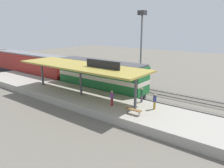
# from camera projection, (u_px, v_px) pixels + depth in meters

# --- Properties ---
(ground_plane) EXTENTS (120.00, 120.00, 0.00)m
(ground_plane) POSITION_uv_depth(u_px,v_px,m) (113.00, 90.00, 32.74)
(ground_plane) COLOR #666056
(track_near) EXTENTS (3.20, 110.00, 0.16)m
(track_near) POSITION_uv_depth(u_px,v_px,m) (104.00, 93.00, 31.20)
(track_near) COLOR #565249
(track_near) RESTS_ON ground
(track_far) EXTENTS (3.20, 110.00, 0.16)m
(track_far) POSITION_uv_depth(u_px,v_px,m) (122.00, 86.00, 34.72)
(track_far) COLOR #565249
(track_far) RESTS_ON ground
(platform) EXTENTS (6.00, 44.00, 0.90)m
(platform) POSITION_uv_depth(u_px,v_px,m) (81.00, 98.00, 27.57)
(platform) COLOR #9E998E
(platform) RESTS_ON ground
(station_canopy) EXTENTS (5.20, 18.00, 4.70)m
(station_canopy) POSITION_uv_depth(u_px,v_px,m) (81.00, 66.00, 26.47)
(station_canopy) COLOR #47474C
(station_canopy) RESTS_ON platform
(platform_bench) EXTENTS (0.44, 1.70, 0.50)m
(platform_bench) POSITION_uv_depth(u_px,v_px,m) (133.00, 110.00, 21.15)
(platform_bench) COLOR #333338
(platform_bench) RESTS_ON platform
(locomotive) EXTENTS (2.93, 14.43, 4.44)m
(locomotive) POSITION_uv_depth(u_px,v_px,m) (100.00, 76.00, 31.02)
(locomotive) COLOR #28282D
(locomotive) RESTS_ON track_near
(passenger_carriage_front) EXTENTS (2.90, 20.00, 4.24)m
(passenger_carriage_front) POSITION_uv_depth(u_px,v_px,m) (29.00, 64.00, 41.66)
(passenger_carriage_front) COLOR #28282D
(passenger_carriage_front) RESTS_ON track_near
(freight_car) EXTENTS (2.80, 12.00, 3.54)m
(freight_car) POSITION_uv_depth(u_px,v_px,m) (110.00, 72.00, 35.75)
(freight_car) COLOR #28282D
(freight_car) RESTS_ON track_far
(light_mast) EXTENTS (1.10, 1.10, 11.70)m
(light_mast) POSITION_uv_depth(u_px,v_px,m) (142.00, 32.00, 34.25)
(light_mast) COLOR slate
(light_mast) RESTS_ON ground
(person_waiting) EXTENTS (0.34, 0.34, 1.71)m
(person_waiting) POSITION_uv_depth(u_px,v_px,m) (142.00, 94.00, 24.39)
(person_waiting) COLOR #4C4C51
(person_waiting) RESTS_ON platform
(person_walking) EXTENTS (0.34, 0.34, 1.71)m
(person_walking) POSITION_uv_depth(u_px,v_px,m) (112.00, 97.00, 23.29)
(person_walking) COLOR maroon
(person_walking) RESTS_ON platform
(person_boarding) EXTENTS (0.34, 0.34, 1.71)m
(person_boarding) POSITION_uv_depth(u_px,v_px,m) (155.00, 101.00, 22.28)
(person_boarding) COLOR olive
(person_boarding) RESTS_ON platform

